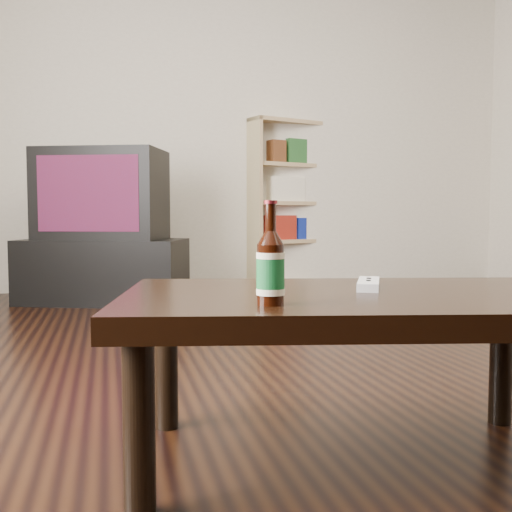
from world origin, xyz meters
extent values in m
cube|color=black|center=(0.00, 0.00, -0.01)|extent=(5.00, 6.00, 0.01)
cube|color=beige|center=(0.00, 3.01, 1.35)|extent=(5.00, 0.02, 2.70)
cube|color=black|center=(-0.85, 2.37, 0.21)|extent=(1.16, 0.85, 0.42)
cube|color=black|center=(-0.85, 2.37, 0.71)|extent=(0.90, 0.73, 0.59)
cube|color=#920503|center=(-0.93, 2.14, 0.71)|extent=(0.61, 0.23, 0.47)
cube|color=tan|center=(0.29, 2.97, 0.67)|extent=(0.13, 0.32, 1.35)
cube|color=tan|center=(0.96, 3.19, 0.67)|extent=(0.13, 0.32, 1.35)
cube|color=tan|center=(0.62, 3.08, 1.33)|extent=(0.79, 0.54, 0.03)
cube|color=tan|center=(0.62, 3.08, 0.02)|extent=(0.79, 0.54, 0.03)
cube|color=tan|center=(0.58, 3.22, 0.67)|extent=(0.70, 0.25, 1.35)
cube|color=tan|center=(0.62, 3.08, 0.36)|extent=(0.72, 0.49, 0.03)
cube|color=tan|center=(0.62, 3.08, 0.67)|extent=(0.72, 0.49, 0.03)
cube|color=tan|center=(0.62, 3.08, 0.98)|extent=(0.72, 0.49, 0.03)
cube|color=maroon|center=(0.53, 3.03, 0.48)|extent=(0.30, 0.27, 0.20)
cube|color=navy|center=(0.75, 3.10, 0.47)|extent=(0.22, 0.25, 0.18)
cube|color=white|center=(0.58, 3.04, 0.79)|extent=(0.36, 0.29, 0.20)
cube|color=#265B28|center=(0.68, 3.08, 1.10)|extent=(0.26, 0.26, 0.20)
cube|color=brown|center=(0.49, 3.02, 1.09)|extent=(0.18, 0.24, 0.18)
cube|color=black|center=(-0.26, -0.41, 0.37)|extent=(1.17, 0.83, 0.05)
cylinder|color=black|center=(-0.77, -0.56, 0.17)|extent=(0.07, 0.07, 0.35)
cylinder|color=black|center=(-0.67, -0.09, 0.17)|extent=(0.07, 0.07, 0.35)
cylinder|color=black|center=(0.24, -0.27, 0.17)|extent=(0.07, 0.07, 0.35)
cylinder|color=black|center=(-0.50, -0.55, 0.46)|extent=(0.07, 0.07, 0.12)
cylinder|color=#135E29|center=(-0.50, -0.55, 0.46)|extent=(0.07, 0.07, 0.08)
cylinder|color=#EDE3C2|center=(-0.50, -0.55, 0.50)|extent=(0.07, 0.07, 0.01)
cylinder|color=#EDE3C2|center=(-0.50, -0.55, 0.43)|extent=(0.07, 0.07, 0.01)
cone|color=black|center=(-0.50, -0.55, 0.54)|extent=(0.07, 0.07, 0.03)
cylinder|color=black|center=(-0.50, -0.55, 0.58)|extent=(0.03, 0.03, 0.05)
cylinder|color=maroon|center=(-0.50, -0.55, 0.61)|extent=(0.04, 0.04, 0.01)
cube|color=#B8B8BA|center=(-0.20, -0.35, 0.41)|extent=(0.12, 0.18, 0.02)
cylinder|color=black|center=(-0.18, -0.32, 0.42)|extent=(0.02, 0.02, 0.00)
cylinder|color=black|center=(-0.20, -0.36, 0.42)|extent=(0.02, 0.02, 0.00)
camera|label=1|loc=(-0.82, -1.70, 0.58)|focal=42.00mm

